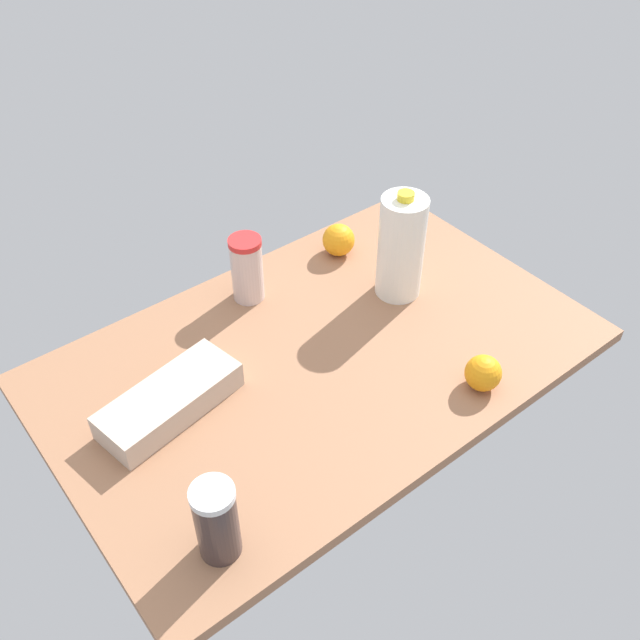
{
  "coord_description": "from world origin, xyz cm",
  "views": [
    {
      "loc": [
        70.67,
        89.34,
        115.15
      ],
      "look_at": [
        0.0,
        0.0,
        13.0
      ],
      "focal_mm": 40.0,
      "sensor_mm": 36.0,
      "label": 1
    }
  ],
  "objects_px": {
    "milk_jug": "(401,247)",
    "orange_by_jug": "(483,373)",
    "orange_far_back": "(339,240)",
    "egg_carton": "(170,401)",
    "tumbler_cup": "(247,269)",
    "shaker_bottle": "(217,521)"
  },
  "relations": [
    {
      "from": "egg_carton",
      "to": "shaker_bottle",
      "type": "relative_size",
      "value": 1.8
    },
    {
      "from": "milk_jug",
      "to": "tumbler_cup",
      "type": "bearing_deg",
      "value": -34.88
    },
    {
      "from": "tumbler_cup",
      "to": "orange_by_jug",
      "type": "xyz_separation_m",
      "value": [
        -0.22,
        0.55,
        -0.05
      ]
    },
    {
      "from": "milk_jug",
      "to": "orange_by_jug",
      "type": "height_order",
      "value": "milk_jug"
    },
    {
      "from": "tumbler_cup",
      "to": "orange_far_back",
      "type": "bearing_deg",
      "value": -179.68
    },
    {
      "from": "egg_carton",
      "to": "orange_far_back",
      "type": "bearing_deg",
      "value": -171.66
    },
    {
      "from": "orange_by_jug",
      "to": "tumbler_cup",
      "type": "bearing_deg",
      "value": -68.33
    },
    {
      "from": "milk_jug",
      "to": "egg_carton",
      "type": "bearing_deg",
      "value": -0.24
    },
    {
      "from": "orange_far_back",
      "to": "egg_carton",
      "type": "bearing_deg",
      "value": 18.62
    },
    {
      "from": "orange_far_back",
      "to": "orange_by_jug",
      "type": "xyz_separation_m",
      "value": [
        0.06,
        0.56,
        -0.0
      ]
    },
    {
      "from": "tumbler_cup",
      "to": "orange_far_back",
      "type": "xyz_separation_m",
      "value": [
        -0.28,
        -0.0,
        -0.04
      ]
    },
    {
      "from": "tumbler_cup",
      "to": "egg_carton",
      "type": "bearing_deg",
      "value": 31.79
    },
    {
      "from": "egg_carton",
      "to": "orange_by_jug",
      "type": "height_order",
      "value": "orange_by_jug"
    },
    {
      "from": "orange_far_back",
      "to": "orange_by_jug",
      "type": "bearing_deg",
      "value": 83.47
    },
    {
      "from": "tumbler_cup",
      "to": "orange_far_back",
      "type": "relative_size",
      "value": 2.0
    },
    {
      "from": "egg_carton",
      "to": "orange_far_back",
      "type": "xyz_separation_m",
      "value": [
        -0.62,
        -0.21,
        0.01
      ]
    },
    {
      "from": "shaker_bottle",
      "to": "orange_by_jug",
      "type": "bearing_deg",
      "value": 178.33
    },
    {
      "from": "milk_jug",
      "to": "tumbler_cup",
      "type": "relative_size",
      "value": 1.66
    },
    {
      "from": "egg_carton",
      "to": "orange_by_jug",
      "type": "bearing_deg",
      "value": 137.49
    },
    {
      "from": "egg_carton",
      "to": "orange_far_back",
      "type": "relative_size",
      "value": 3.58
    },
    {
      "from": "egg_carton",
      "to": "orange_far_back",
      "type": "distance_m",
      "value": 0.65
    },
    {
      "from": "tumbler_cup",
      "to": "orange_by_jug",
      "type": "relative_size",
      "value": 2.16
    }
  ]
}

